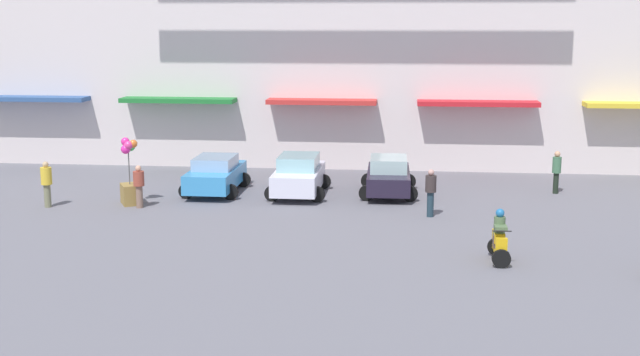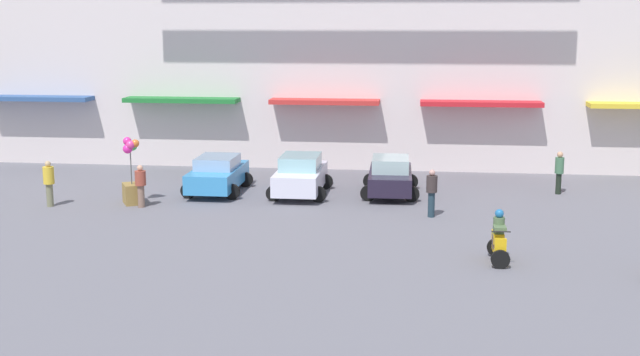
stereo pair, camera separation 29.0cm
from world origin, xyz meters
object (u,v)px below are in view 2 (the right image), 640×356
(parked_car_1, at_px, (300,175))
(balloon_vendor_cart, at_px, (132,179))
(pedestrian_1, at_px, (559,170))
(parked_car_0, at_px, (218,174))
(pedestrian_0, at_px, (141,184))
(pedestrian_2, at_px, (49,181))
(parked_car_2, at_px, (390,176))
(scooter_rider_7, at_px, (499,241))
(pedestrian_3, at_px, (432,190))

(parked_car_1, height_order, balloon_vendor_cart, balloon_vendor_cart)
(pedestrian_1, bearing_deg, parked_car_0, -174.53)
(parked_car_0, distance_m, pedestrian_0, 3.58)
(pedestrian_0, bearing_deg, pedestrian_2, -175.53)
(parked_car_0, xyz_separation_m, parked_car_1, (3.31, -0.06, 0.05))
(parked_car_2, bearing_deg, parked_car_1, -172.94)
(scooter_rider_7, distance_m, pedestrian_1, 10.06)
(balloon_vendor_cart, bearing_deg, pedestrian_0, -46.15)
(scooter_rider_7, bearing_deg, parked_car_2, 111.04)
(scooter_rider_7, relative_size, pedestrian_3, 0.90)
(parked_car_1, bearing_deg, pedestrian_3, -31.38)
(parked_car_1, xyz_separation_m, pedestrian_0, (-5.46, -2.80, 0.09))
(parked_car_0, distance_m, balloon_vendor_cart, 3.54)
(parked_car_2, xyz_separation_m, pedestrian_2, (-12.30, -3.49, 0.21))
(pedestrian_1, bearing_deg, scooter_rider_7, -108.70)
(pedestrian_0, xyz_separation_m, pedestrian_1, (15.48, 4.13, 0.09))
(parked_car_0, relative_size, scooter_rider_7, 2.58)
(scooter_rider_7, xyz_separation_m, balloon_vendor_cart, (-12.78, 5.95, 0.31))
(parked_car_2, distance_m, pedestrian_0, 9.50)
(pedestrian_3, bearing_deg, parked_car_1, 148.62)
(parked_car_0, xyz_separation_m, parked_car_2, (6.78, 0.37, 0.00))
(parked_car_2, relative_size, pedestrian_3, 2.33)
(pedestrian_0, relative_size, pedestrian_1, 0.93)
(parked_car_0, relative_size, pedestrian_1, 2.31)
(scooter_rider_7, xyz_separation_m, pedestrian_2, (-15.61, 5.14, 0.33))
(parked_car_0, height_order, parked_car_1, parked_car_1)
(pedestrian_2, height_order, pedestrian_3, pedestrian_2)
(parked_car_1, bearing_deg, pedestrian_1, 7.58)
(pedestrian_0, xyz_separation_m, pedestrian_3, (10.47, -0.26, 0.07))
(parked_car_0, xyz_separation_m, pedestrian_0, (-2.15, -2.85, 0.13))
(pedestrian_2, relative_size, balloon_vendor_cart, 0.68)
(parked_car_2, bearing_deg, scooter_rider_7, -68.96)
(pedestrian_1, height_order, pedestrian_3, pedestrian_1)
(parked_car_2, height_order, balloon_vendor_cart, balloon_vendor_cart)
(parked_car_2, relative_size, pedestrian_0, 2.50)
(pedestrian_1, bearing_deg, parked_car_2, -172.14)
(parked_car_2, relative_size, scooter_rider_7, 2.59)
(scooter_rider_7, bearing_deg, pedestrian_2, 161.79)
(parked_car_0, xyz_separation_m, pedestrian_2, (-5.51, -3.12, 0.21))
(pedestrian_1, bearing_deg, pedestrian_3, -138.80)
(parked_car_1, bearing_deg, scooter_rider_7, -50.36)
(parked_car_1, relative_size, pedestrian_2, 2.33)
(pedestrian_0, xyz_separation_m, pedestrian_2, (-3.36, -0.26, 0.08))
(parked_car_2, distance_m, pedestrian_1, 6.61)
(parked_car_0, height_order, pedestrian_3, pedestrian_3)
(pedestrian_3, bearing_deg, pedestrian_2, -179.97)
(parked_car_1, xyz_separation_m, balloon_vendor_cart, (-5.99, -2.24, 0.15))
(pedestrian_1, bearing_deg, pedestrian_0, -165.06)
(parked_car_1, relative_size, pedestrian_1, 2.34)
(parked_car_0, relative_size, parked_car_2, 1.00)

